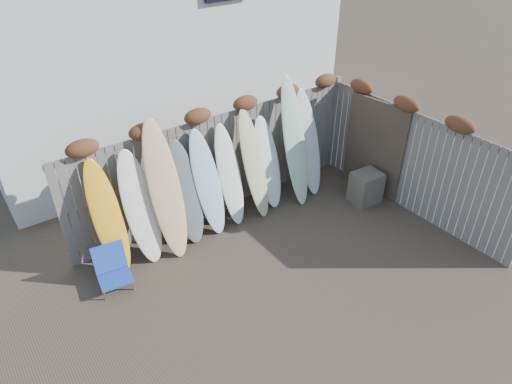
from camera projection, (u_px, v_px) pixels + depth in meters
ground at (298, 274)px, 7.61m from camera, size 80.00×80.00×0.00m
back_fence at (221, 155)px, 8.60m from camera, size 6.05×0.28×2.24m
right_fence at (413, 157)px, 8.62m from camera, size 0.28×4.40×2.24m
house at (138, 3)px, 10.48m from camera, size 8.50×5.50×6.33m
beach_chair at (112, 268)px, 7.28m from camera, size 0.58×0.61×0.68m
wooden_crate at (366, 187)px, 9.23m from camera, size 0.60×0.51×0.66m
lattice_panel at (374, 148)px, 9.22m from camera, size 0.21×1.33×2.00m
surfboard_0 at (108, 218)px, 7.28m from camera, size 0.52×0.72×1.95m
surfboard_1 at (140, 208)px, 7.53m from camera, size 0.57×0.71×1.95m
surfboard_2 at (165, 191)px, 7.58m from camera, size 0.60×0.86×2.36m
surfboard_3 at (185, 193)px, 7.97m from camera, size 0.56×0.67×1.86m
surfboard_4 at (208, 183)px, 8.17m from camera, size 0.58×0.74×1.94m
surfboard_5 at (230, 175)px, 8.43m from camera, size 0.47×0.68×1.89m
surfboard_6 at (254, 164)px, 8.59m from camera, size 0.52×0.77×2.08m
surfboard_7 at (268, 163)px, 8.91m from camera, size 0.51×0.65×1.81m
surfboard_8 at (295, 142)px, 8.89m from camera, size 0.56×0.91×2.49m
surfboard_9 at (308, 143)px, 9.26m from camera, size 0.55×0.77×2.12m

